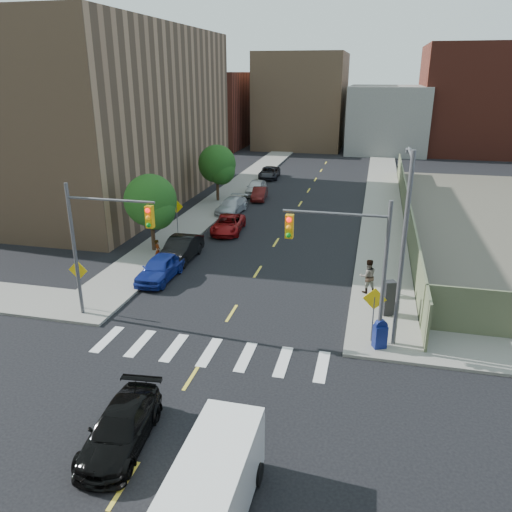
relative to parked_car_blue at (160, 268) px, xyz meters
The scene contains 30 objects.
ground 12.68m from the parked_car_blue, 64.25° to the right, with size 160.00×160.00×0.00m, color black.
sidewalk_nw 30.19m from the parked_car_blue, 94.28° to the left, with size 3.50×73.00×0.15m, color gray.
sidewalk_ne 32.89m from the parked_car_blue, 66.24° to the left, with size 3.50×73.00×0.15m, color gray.
fence_north 22.44m from the parked_car_blue, 47.70° to the left, with size 0.12×44.00×2.50m, color #585F43.
building_nw 25.90m from the parked_car_blue, 131.58° to the left, with size 22.00×30.00×16.00m, color #8C6B4C.
bg_bldg_west 61.10m from the parked_car_blue, 105.73° to the left, with size 14.00×18.00×12.00m, color #592319.
bg_bldg_midwest 60.97m from the parked_car_blue, 90.47° to the left, with size 14.00×16.00×15.00m, color #8C6B4C.
bg_bldg_center 60.28m from the parked_car_blue, 77.03° to the left, with size 12.00×16.00×10.00m, color gray.
bg_bldg_east 66.94m from the parked_car_blue, 65.59° to the left, with size 18.00×18.00×16.00m, color #592319.
signal_nw 6.61m from the parked_car_blue, 95.13° to the right, with size 4.59×0.30×7.00m.
signal_ne 13.24m from the parked_car_blue, 25.20° to the right, with size 4.59×0.30×7.00m.
streetlight_ne 15.10m from the parked_car_blue, 18.20° to the right, with size 0.25×3.70×9.00m.
warn_sign_nw 5.56m from the parked_car_blue, 115.13° to the right, with size 1.06×0.06×2.83m.
warn_sign_ne 13.67m from the parked_car_blue, 21.11° to the right, with size 1.06×0.06×2.83m.
warn_sign_midwest 8.98m from the parked_car_blue, 104.98° to the left, with size 1.06×0.06×2.83m.
tree_west_near 5.94m from the parked_car_blue, 118.35° to the left, with size 3.66×3.64×5.52m.
tree_west_far 19.99m from the parked_car_blue, 97.27° to the left, with size 3.66×3.64×5.52m.
parked_car_blue is the anchor object (origin of this frame).
parked_car_black 3.44m from the parked_car_blue, 90.00° to the left, with size 1.67×4.79×1.58m, color black.
parked_car_red 10.32m from the parked_car_blue, 82.76° to the left, with size 2.18×4.73×1.31m, color maroon.
parked_car_silver 15.76m from the parked_car_blue, 90.00° to the left, with size 1.91×4.69×1.36m, color #B5B9BE.
parked_car_white 23.31m from the parked_car_blue, 88.88° to the left, with size 1.78×4.44×1.51m, color silver.
parked_car_maroon 21.29m from the parked_car_blue, 86.50° to the left, with size 1.31×3.75×1.23m, color #440E0D.
parked_car_grey 32.14m from the parked_car_blue, 90.00° to the left, with size 2.23×4.83×1.34m, color black.
black_sedan 14.49m from the parked_car_blue, 71.52° to the right, with size 1.84×4.52×1.31m, color black.
cargo_van 17.95m from the parked_car_blue, 61.46° to the right, with size 2.04×4.83×2.20m.
mailbox 14.14m from the parked_car_blue, 22.47° to the right, with size 0.70×0.63×1.39m.
payphone 13.59m from the parked_car_blue, ahead, with size 0.55×0.45×1.85m, color black.
pedestrian_west 2.68m from the parked_car_blue, 116.42° to the left, with size 0.56×0.37×1.55m, color gray.
pedestrian_east 12.37m from the parked_car_blue, ahead, with size 0.96×0.75×1.98m, color gray.
Camera 1 is at (6.72, -14.66, 11.91)m, focal length 35.00 mm.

